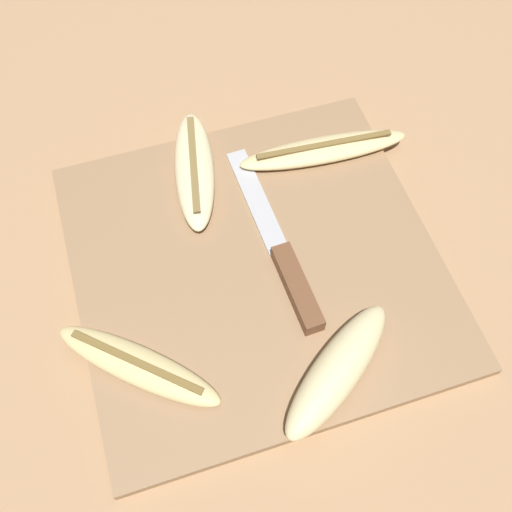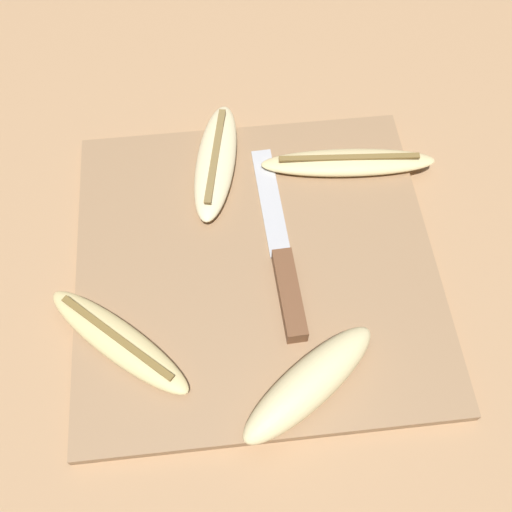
{
  "view_description": "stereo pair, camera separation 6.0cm",
  "coord_description": "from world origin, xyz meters",
  "px_view_note": "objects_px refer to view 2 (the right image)",
  "views": [
    {
      "loc": [
        -0.09,
        -0.28,
        0.55
      ],
      "look_at": [
        0.0,
        0.0,
        0.02
      ],
      "focal_mm": 42.0,
      "sensor_mm": 36.0,
      "label": 1
    },
    {
      "loc": [
        -0.03,
        -0.3,
        0.55
      ],
      "look_at": [
        0.0,
        0.0,
        0.02
      ],
      "focal_mm": 42.0,
      "sensor_mm": 36.0,
      "label": 2
    }
  ],
  "objects_px": {
    "banana_soft_right": "(309,383)",
    "banana_cream_curved": "(216,161)",
    "knife": "(285,273)",
    "banana_spotted_left": "(118,341)",
    "banana_mellow_near": "(348,163)"
  },
  "relations": [
    {
      "from": "knife",
      "to": "banana_cream_curved",
      "type": "bearing_deg",
      "value": 109.57
    },
    {
      "from": "banana_mellow_near",
      "to": "banana_spotted_left",
      "type": "height_order",
      "value": "banana_spotted_left"
    },
    {
      "from": "knife",
      "to": "banana_mellow_near",
      "type": "relative_size",
      "value": 1.2
    },
    {
      "from": "banana_soft_right",
      "to": "banana_cream_curved",
      "type": "distance_m",
      "value": 0.27
    },
    {
      "from": "banana_mellow_near",
      "to": "banana_spotted_left",
      "type": "distance_m",
      "value": 0.31
    },
    {
      "from": "banana_soft_right",
      "to": "banana_mellow_near",
      "type": "relative_size",
      "value": 0.76
    },
    {
      "from": "banana_spotted_left",
      "to": "banana_cream_curved",
      "type": "distance_m",
      "value": 0.23
    },
    {
      "from": "knife",
      "to": "banana_soft_right",
      "type": "bearing_deg",
      "value": -89.3
    },
    {
      "from": "banana_cream_curved",
      "to": "banana_mellow_near",
      "type": "bearing_deg",
      "value": -6.19
    },
    {
      "from": "banana_soft_right",
      "to": "banana_cream_curved",
      "type": "xyz_separation_m",
      "value": [
        -0.06,
        0.26,
        -0.01
      ]
    },
    {
      "from": "banana_spotted_left",
      "to": "banana_cream_curved",
      "type": "relative_size",
      "value": 0.89
    },
    {
      "from": "knife",
      "to": "banana_cream_curved",
      "type": "height_order",
      "value": "banana_cream_curved"
    },
    {
      "from": "banana_soft_right",
      "to": "banana_spotted_left",
      "type": "height_order",
      "value": "banana_soft_right"
    },
    {
      "from": "knife",
      "to": "banana_soft_right",
      "type": "relative_size",
      "value": 1.58
    },
    {
      "from": "banana_soft_right",
      "to": "banana_cream_curved",
      "type": "height_order",
      "value": "banana_soft_right"
    }
  ]
}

